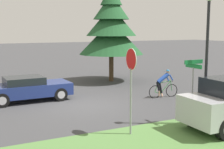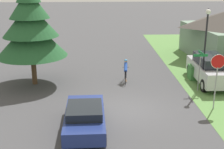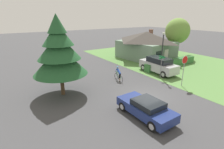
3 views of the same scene
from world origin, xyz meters
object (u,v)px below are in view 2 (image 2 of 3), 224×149
at_px(sedan_left_lane, 85,117).
at_px(stop_sign, 217,70).
at_px(street_name_sign, 200,64).
at_px(conifer_tall_near, 30,27).
at_px(parked_suv_right, 209,69).
at_px(cyclist, 126,72).
at_px(street_lamp, 206,38).

height_order(sedan_left_lane, stop_sign, stop_sign).
bearing_deg(street_name_sign, conifer_tall_near, 170.34).
bearing_deg(stop_sign, parked_suv_right, -102.11).
xyz_separation_m(sedan_left_lane, cyclist, (2.52, 6.82, 0.08)).
distance_m(sedan_left_lane, conifer_tall_near, 8.30).
bearing_deg(parked_suv_right, sedan_left_lane, 129.22).
relative_size(sedan_left_lane, stop_sign, 1.41).
distance_m(parked_suv_right, stop_sign, 4.57).
relative_size(sedan_left_lane, cyclist, 2.45).
height_order(sedan_left_lane, cyclist, cyclist).
distance_m(parked_suv_right, conifer_tall_near, 12.12).
bearing_deg(stop_sign, cyclist, -43.14).
distance_m(cyclist, parked_suv_right, 5.64).
bearing_deg(parked_suv_right, stop_sign, 165.57).
relative_size(parked_suv_right, street_name_sign, 1.94).
height_order(sedan_left_lane, street_name_sign, street_name_sign).
height_order(sedan_left_lane, street_lamp, street_lamp).
relative_size(parked_suv_right, conifer_tall_near, 0.72).
distance_m(sedan_left_lane, cyclist, 7.27).
distance_m(sedan_left_lane, street_name_sign, 8.61).
bearing_deg(sedan_left_lane, street_lamp, -55.13).
xyz_separation_m(street_lamp, conifer_tall_near, (-10.92, 1.47, 0.52)).
bearing_deg(street_name_sign, street_lamp, 45.19).
bearing_deg(sedan_left_lane, cyclist, -21.32).
relative_size(cyclist, street_name_sign, 0.70).
distance_m(cyclist, stop_sign, 6.62).
relative_size(cyclist, stop_sign, 0.58).
bearing_deg(conifer_tall_near, street_name_sign, -9.66).
relative_size(stop_sign, street_name_sign, 1.21).
bearing_deg(cyclist, street_lamp, -101.80).
xyz_separation_m(street_lamp, street_name_sign, (-0.33, -0.33, -1.57)).
relative_size(sedan_left_lane, parked_suv_right, 0.88).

